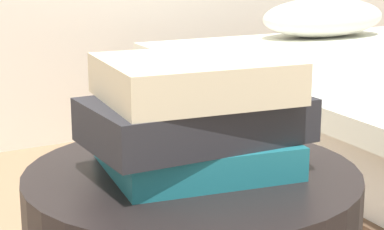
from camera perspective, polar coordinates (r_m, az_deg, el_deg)
book_teal at (r=0.94m, az=0.24°, el=-3.12°), size 0.27×0.24×0.05m
book_charcoal at (r=0.91m, az=0.10°, el=-0.43°), size 0.29×0.17×0.06m
book_cream at (r=0.90m, az=0.33°, el=3.09°), size 0.26×0.22×0.05m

